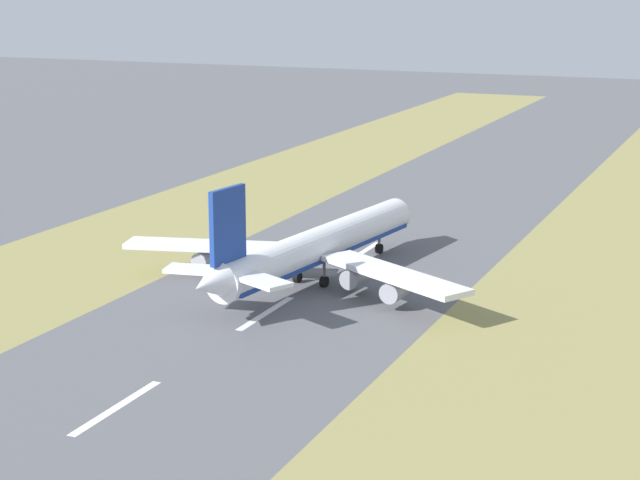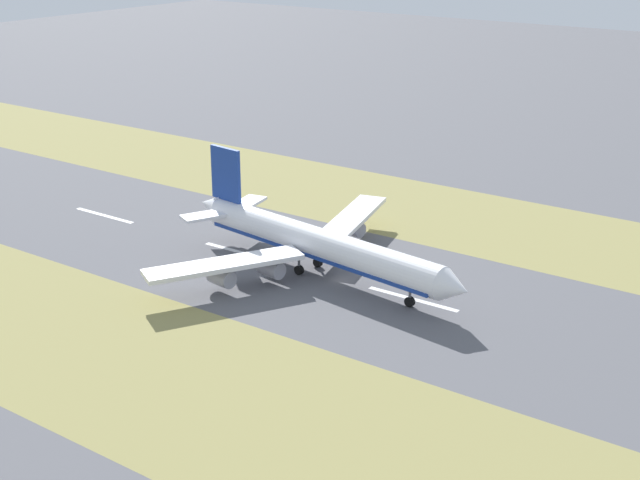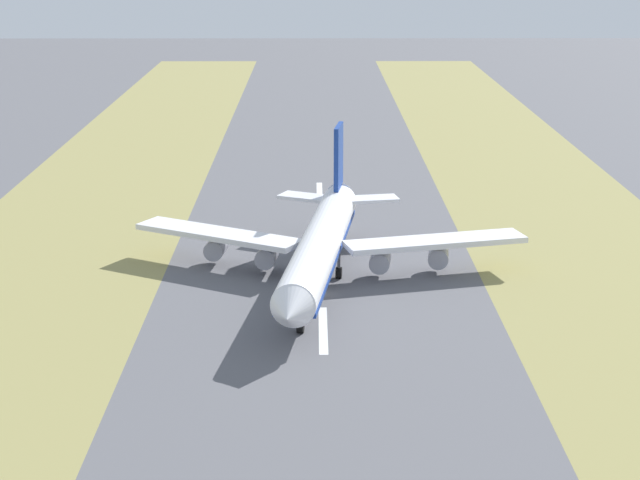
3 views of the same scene
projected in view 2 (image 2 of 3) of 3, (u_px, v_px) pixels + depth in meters
ground_plane at (342, 280)px, 166.20m from camera, size 800.00×800.00×0.00m
grass_median_west at (454, 216)px, 200.65m from camera, size 40.00×600.00×0.01m
grass_median_east at (173, 377)px, 131.74m from camera, size 40.00×600.00×0.01m
centreline_dash_near at (104, 215)px, 201.34m from camera, size 1.20×18.00×0.01m
centreline_dash_mid at (240, 252)px, 179.68m from camera, size 1.20×18.00×0.01m
centreline_dash_far at (413, 299)px, 158.03m from camera, size 1.20×18.00×0.01m
airplane_main_jet at (313, 242)px, 167.75m from camera, size 63.58×67.14×20.20m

